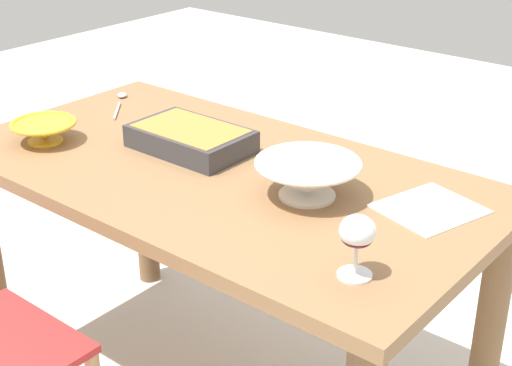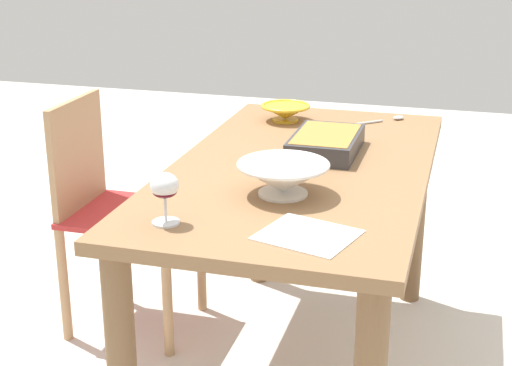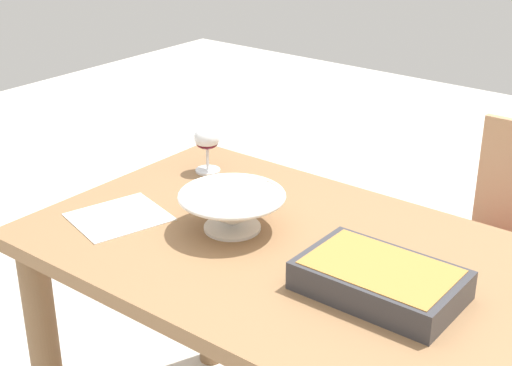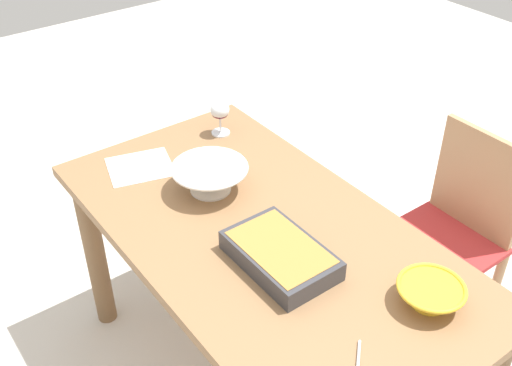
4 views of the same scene
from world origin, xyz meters
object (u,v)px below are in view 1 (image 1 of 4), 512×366
casserole_dish (191,137)px  napkin (430,209)px  small_bowl (308,177)px  wine_glass (357,235)px  serving_spoon (120,100)px  dining_table (219,212)px  mixing_bowl (44,130)px

casserole_dish → napkin: 0.69m
small_bowl → napkin: bearing=-154.0°
wine_glass → small_bowl: bearing=-39.3°
wine_glass → serving_spoon: wine_glass is taller
serving_spoon → napkin: (-1.15, 0.06, -0.01)m
dining_table → casserole_dish: casserole_dish is taller
wine_glass → serving_spoon: 1.25m
dining_table → napkin: size_ratio=6.63×
casserole_dish → dining_table: bearing=161.3°
wine_glass → mixing_bowl: 1.07m
small_bowl → napkin: (-0.26, -0.13, -0.05)m
mixing_bowl → wine_glass: bearing=177.5°
dining_table → mixing_bowl: 0.56m
serving_spoon → wine_glass: bearing=160.4°
wine_glass → serving_spoon: (1.17, -0.42, -0.09)m
mixing_bowl → serving_spoon: size_ratio=0.96×
serving_spoon → casserole_dish: bearing=162.4°
dining_table → small_bowl: bearing=-177.8°
small_bowl → serving_spoon: 0.91m
dining_table → napkin: bearing=-165.7°
mixing_bowl → dining_table: bearing=-160.8°
napkin → casserole_dish: bearing=7.4°
mixing_bowl → napkin: 1.09m
dining_table → casserole_dish: bearing=-18.7°
wine_glass → napkin: 0.37m
small_bowl → serving_spoon: size_ratio=1.33×
dining_table → mixing_bowl: bearing=19.2°
dining_table → serving_spoon: bearing=-17.9°
wine_glass → casserole_dish: 0.76m
wine_glass → small_bowl: (0.29, -0.23, -0.04)m
mixing_bowl → napkin: (-1.05, -0.31, -0.04)m
small_bowl → serving_spoon: (0.89, -0.18, -0.05)m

